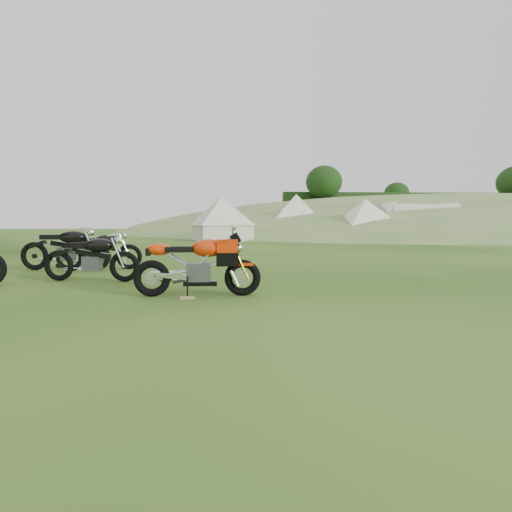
{
  "coord_description": "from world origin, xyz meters",
  "views": [
    {
      "loc": [
        -0.57,
        -6.39,
        1.17
      ],
      "look_at": [
        -0.05,
        0.4,
        0.61
      ],
      "focal_mm": 30.0,
      "sensor_mm": 36.0,
      "label": 1
    }
  ],
  "objects_px": {
    "vintage_moto_c": "(65,247)",
    "tent_right": "(365,219)",
    "sport_motorcycle": "(197,260)",
    "vintage_moto_d": "(100,249)",
    "plywood_board": "(187,298)",
    "tent_left": "(221,219)",
    "tent_mid": "(296,217)",
    "vintage_moto_b": "(91,256)",
    "caravan": "(419,221)"
  },
  "relations": [
    {
      "from": "tent_mid",
      "to": "caravan",
      "type": "relative_size",
      "value": 0.67
    },
    {
      "from": "vintage_moto_c",
      "to": "vintage_moto_b",
      "type": "bearing_deg",
      "value": -51.59
    },
    {
      "from": "vintage_moto_b",
      "to": "vintage_moto_c",
      "type": "xyz_separation_m",
      "value": [
        -1.17,
        1.93,
        0.06
      ]
    },
    {
      "from": "tent_left",
      "to": "tent_right",
      "type": "relative_size",
      "value": 1.03
    },
    {
      "from": "vintage_moto_b",
      "to": "tent_mid",
      "type": "xyz_separation_m",
      "value": [
        7.61,
        21.05,
        0.94
      ]
    },
    {
      "from": "vintage_moto_b",
      "to": "tent_left",
      "type": "relative_size",
      "value": 0.61
    },
    {
      "from": "sport_motorcycle",
      "to": "plywood_board",
      "type": "height_order",
      "value": "sport_motorcycle"
    },
    {
      "from": "caravan",
      "to": "plywood_board",
      "type": "bearing_deg",
      "value": -120.03
    },
    {
      "from": "tent_mid",
      "to": "vintage_moto_d",
      "type": "bearing_deg",
      "value": -106.6
    },
    {
      "from": "sport_motorcycle",
      "to": "vintage_moto_c",
      "type": "distance_m",
      "value": 4.95
    },
    {
      "from": "vintage_moto_b",
      "to": "tent_mid",
      "type": "height_order",
      "value": "tent_mid"
    },
    {
      "from": "plywood_board",
      "to": "tent_mid",
      "type": "distance_m",
      "value": 23.71
    },
    {
      "from": "tent_mid",
      "to": "sport_motorcycle",
      "type": "bearing_deg",
      "value": -97.33
    },
    {
      "from": "vintage_moto_c",
      "to": "caravan",
      "type": "bearing_deg",
      "value": 52.59
    },
    {
      "from": "sport_motorcycle",
      "to": "tent_left",
      "type": "height_order",
      "value": "tent_left"
    },
    {
      "from": "plywood_board",
      "to": "tent_right",
      "type": "xyz_separation_m",
      "value": [
        9.21,
        19.05,
        1.27
      ]
    },
    {
      "from": "vintage_moto_c",
      "to": "tent_left",
      "type": "height_order",
      "value": "tent_left"
    },
    {
      "from": "plywood_board",
      "to": "vintage_moto_c",
      "type": "bearing_deg",
      "value": 129.17
    },
    {
      "from": "plywood_board",
      "to": "vintage_moto_c",
      "type": "height_order",
      "value": "vintage_moto_c"
    },
    {
      "from": "vintage_moto_b",
      "to": "vintage_moto_c",
      "type": "height_order",
      "value": "vintage_moto_c"
    },
    {
      "from": "vintage_moto_b",
      "to": "tent_right",
      "type": "xyz_separation_m",
      "value": [
        11.19,
        17.11,
        0.79
      ]
    },
    {
      "from": "vintage_moto_d",
      "to": "caravan",
      "type": "height_order",
      "value": "caravan"
    },
    {
      "from": "sport_motorcycle",
      "to": "tent_left",
      "type": "xyz_separation_m",
      "value": [
        0.32,
        19.21,
        0.75
      ]
    },
    {
      "from": "vintage_moto_b",
      "to": "caravan",
      "type": "height_order",
      "value": "caravan"
    },
    {
      "from": "plywood_board",
      "to": "tent_mid",
      "type": "relative_size",
      "value": 0.07
    },
    {
      "from": "vintage_moto_d",
      "to": "tent_right",
      "type": "distance_m",
      "value": 19.07
    },
    {
      "from": "vintage_moto_d",
      "to": "caravan",
      "type": "xyz_separation_m",
      "value": [
        15.65,
        16.57,
        0.65
      ]
    },
    {
      "from": "vintage_moto_d",
      "to": "caravan",
      "type": "bearing_deg",
      "value": 37.98
    },
    {
      "from": "vintage_moto_c",
      "to": "tent_right",
      "type": "height_order",
      "value": "tent_right"
    },
    {
      "from": "sport_motorcycle",
      "to": "vintage_moto_d",
      "type": "bearing_deg",
      "value": 124.89
    },
    {
      "from": "sport_motorcycle",
      "to": "vintage_moto_d",
      "type": "relative_size",
      "value": 1.0
    },
    {
      "from": "tent_left",
      "to": "caravan",
      "type": "distance_m",
      "value": 12.86
    },
    {
      "from": "plywood_board",
      "to": "tent_left",
      "type": "height_order",
      "value": "tent_left"
    },
    {
      "from": "vintage_moto_c",
      "to": "tent_mid",
      "type": "bearing_deg",
      "value": 72.57
    },
    {
      "from": "vintage_moto_d",
      "to": "tent_left",
      "type": "bearing_deg",
      "value": 70.93
    },
    {
      "from": "plywood_board",
      "to": "vintage_moto_d",
      "type": "xyz_separation_m",
      "value": [
        -2.38,
        3.93,
        0.48
      ]
    },
    {
      "from": "sport_motorcycle",
      "to": "vintage_moto_b",
      "type": "relative_size",
      "value": 1.01
    },
    {
      "from": "tent_left",
      "to": "tent_mid",
      "type": "distance_m",
      "value": 6.3
    },
    {
      "from": "tent_mid",
      "to": "tent_right",
      "type": "bearing_deg",
      "value": -41.55
    },
    {
      "from": "plywood_board",
      "to": "tent_mid",
      "type": "height_order",
      "value": "tent_mid"
    },
    {
      "from": "plywood_board",
      "to": "tent_mid",
      "type": "xyz_separation_m",
      "value": [
        5.63,
        22.99,
        1.42
      ]
    },
    {
      "from": "tent_left",
      "to": "tent_mid",
      "type": "height_order",
      "value": "tent_mid"
    },
    {
      "from": "tent_left",
      "to": "vintage_moto_b",
      "type": "bearing_deg",
      "value": -114.63
    },
    {
      "from": "caravan",
      "to": "vintage_moto_c",
      "type": "bearing_deg",
      "value": -131.76
    },
    {
      "from": "tent_left",
      "to": "tent_mid",
      "type": "bearing_deg",
      "value": 18.23
    },
    {
      "from": "plywood_board",
      "to": "tent_right",
      "type": "height_order",
      "value": "tent_right"
    },
    {
      "from": "vintage_moto_b",
      "to": "caravan",
      "type": "xyz_separation_m",
      "value": [
        15.26,
        18.56,
        0.66
      ]
    },
    {
      "from": "plywood_board",
      "to": "tent_right",
      "type": "distance_m",
      "value": 21.2
    },
    {
      "from": "sport_motorcycle",
      "to": "vintage_moto_c",
      "type": "height_order",
      "value": "sport_motorcycle"
    },
    {
      "from": "plywood_board",
      "to": "caravan",
      "type": "height_order",
      "value": "caravan"
    }
  ]
}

